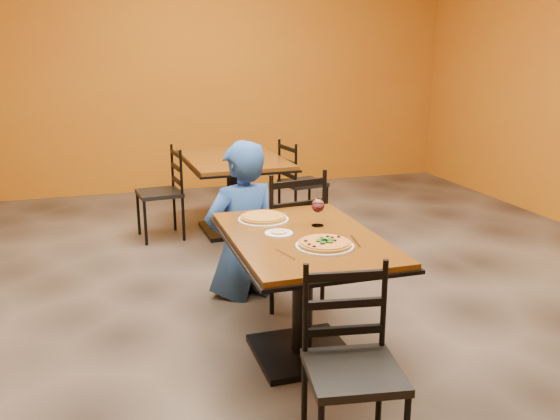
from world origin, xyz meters
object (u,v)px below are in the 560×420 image
object	(u,v)px
wine_glass	(318,211)
chair_main_near	(354,373)
chair_second_right	(303,183)
plate_main	(325,246)
chair_second_left	(159,194)
table_main	(303,267)
side_plate	(279,233)
pizza_main	(325,243)
pizza_far	(263,217)
chair_main_far	(285,235)
table_second	(233,176)
plate_far	(263,220)
diner	(242,219)

from	to	relation	value
wine_glass	chair_main_near	bearing A→B (deg)	-102.46
chair_second_right	plate_main	bearing A→B (deg)	153.37
chair_second_left	table_main	bearing A→B (deg)	6.18
plate_main	side_plate	distance (m)	0.33
pizza_main	pizza_far	xyz separation A→B (m)	(-0.18, 0.58, 0.00)
chair_main_far	wine_glass	xyz separation A→B (m)	(-0.01, -0.67, 0.35)
table_second	plate_main	distance (m)	2.76
table_second	chair_main_far	distance (m)	1.71
plate_far	pizza_far	distance (m)	0.02
table_main	table_second	xyz separation A→B (m)	(0.17, 2.53, 0.01)
chair_second_right	pizza_main	xyz separation A→B (m)	(-0.85, -2.75, 0.33)
pizza_main	wine_glass	size ratio (longest dim) A/B	1.58
chair_second_left	plate_far	xyz separation A→B (m)	(0.42, -2.18, 0.32)
chair_main_near	chair_second_right	xyz separation A→B (m)	(0.99, 3.47, 0.00)
pizza_far	plate_main	bearing A→B (deg)	-72.97
chair_second_left	chair_second_right	size ratio (longest dim) A/B	0.99
table_second	side_plate	size ratio (longest dim) A/B	8.64
chair_second_right	plate_far	bearing A→B (deg)	145.31
side_plate	plate_far	bearing A→B (deg)	91.66
chair_main_near	plate_main	world-z (taller)	chair_main_near
table_main	chair_main_far	bearing A→B (deg)	79.32
chair_main_far	pizza_main	xyz separation A→B (m)	(-0.11, -1.04, 0.28)
plate_far	side_plate	distance (m)	0.29
chair_main_near	side_plate	size ratio (longest dim) A/B	5.44
table_main	plate_far	size ratio (longest dim) A/B	3.97
chair_second_right	pizza_main	size ratio (longest dim) A/B	3.08
diner	pizza_far	world-z (taller)	diner
pizza_far	plate_far	bearing A→B (deg)	0.00
table_second	pizza_main	distance (m)	2.76
chair_second_right	diner	xyz separation A→B (m)	(-1.00, -1.51, 0.13)
chair_second_right	pizza_far	xyz separation A→B (m)	(-1.02, -2.18, 0.33)
chair_main_far	plate_far	distance (m)	0.61
chair_main_far	plate_main	world-z (taller)	chair_main_far
chair_second_right	plate_main	world-z (taller)	chair_second_right
plate_main	chair_second_right	bearing A→B (deg)	72.91
chair_second_right	pizza_main	bearing A→B (deg)	153.37
diner	pizza_main	world-z (taller)	diner
chair_main_near	chair_main_far	distance (m)	1.78
pizza_far	table_main	bearing A→B (deg)	-68.97
plate_main	plate_far	xyz separation A→B (m)	(-0.18, 0.58, 0.00)
chair_main_far	pizza_main	world-z (taller)	chair_main_far
chair_main_near	wine_glass	xyz separation A→B (m)	(0.24, 1.08, 0.40)
side_plate	chair_second_right	bearing A→B (deg)	67.70
pizza_main	pizza_far	distance (m)	0.60
diner	chair_main_near	bearing A→B (deg)	76.99
chair_main_near	diner	xyz separation A→B (m)	(-0.01, 1.96, 0.14)
side_plate	plate_main	bearing A→B (deg)	-59.21
table_main	chair_second_left	distance (m)	2.59
chair_second_left	diner	distance (m)	1.58
chair_main_near	wine_glass	distance (m)	1.18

